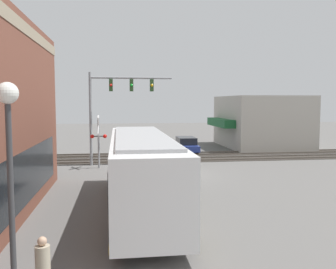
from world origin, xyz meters
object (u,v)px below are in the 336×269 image
city_bus (141,168)px  streetlamp (11,185)px  crossing_signal (99,136)px  pedestrian_near_bus (188,185)px  parked_car_blue (186,145)px

city_bus → streetlamp: 9.16m
crossing_signal → pedestrian_near_bus: 11.13m
pedestrian_near_bus → streetlamp: bearing=149.7°
crossing_signal → parked_car_blue: (7.57, -7.75, -1.62)m
crossing_signal → pedestrian_near_bus: size_ratio=2.31×
streetlamp → crossing_signal: bearing=-2.4°
city_bus → crossing_signal: size_ratio=3.28×
city_bus → parked_car_blue: city_bus is taller
parked_car_blue → city_bus: bearing=163.6°
parked_car_blue → streetlamp: bearing=162.3°
parked_car_blue → pedestrian_near_bus: pedestrian_near_bus is taller
crossing_signal → streetlamp: streetlamp is taller
city_bus → crossing_signal: 11.00m
crossing_signal → parked_car_blue: crossing_signal is taller
streetlamp → pedestrian_near_bus: bearing=-30.3°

